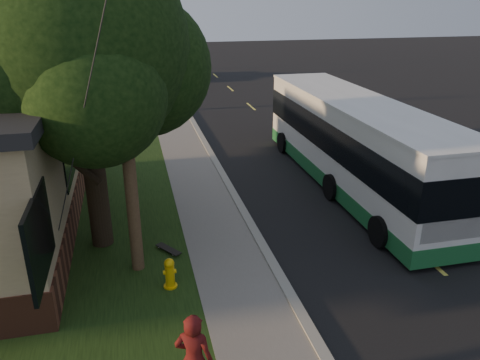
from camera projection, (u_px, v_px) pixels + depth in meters
name	position (u px, v px, depth m)	size (l,w,h in m)	color
ground	(277.00, 275.00, 11.45)	(120.00, 120.00, 0.00)	black
road	(295.00, 145.00, 21.34)	(8.00, 80.00, 0.01)	black
curb	(209.00, 150.00, 20.47)	(0.25, 80.00, 0.12)	gray
sidewalk	(186.00, 152.00, 20.26)	(2.00, 80.00, 0.08)	slate
grass_verge	(102.00, 158.00, 19.52)	(5.00, 80.00, 0.07)	black
fire_hydrant	(170.00, 273.00, 10.73)	(0.32, 0.32, 0.74)	#E8B40C
utility_pole	(121.00, 83.00, 9.93)	(2.86, 3.21, 9.07)	#473321
leafy_tree	(81.00, 50.00, 11.04)	(6.30, 6.00, 7.80)	black
bare_tree_near	(122.00, 76.00, 26.18)	(1.38, 1.21, 4.31)	black
bare_tree_far	(128.00, 54.00, 37.20)	(1.38, 1.21, 4.03)	black
traffic_signal	(167.00, 34.00, 41.13)	(0.18, 0.22, 5.50)	#2D2D30
transit_bus	(355.00, 142.00, 16.17)	(2.64, 11.44, 3.10)	silver
skateboarder	(194.00, 360.00, 7.48)	(0.64, 0.42, 1.74)	#4B0F0F
skateboard_main	(168.00, 249.00, 12.34)	(0.65, 0.81, 0.08)	black
distant_car	(187.00, 68.00, 37.92)	(2.03, 5.04, 1.72)	black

